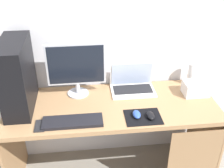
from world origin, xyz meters
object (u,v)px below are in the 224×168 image
at_px(laptop, 132,85).
at_px(speaker, 192,74).
at_px(projector, 196,88).
at_px(cell_phone, 40,126).
at_px(pc_tower, 17,76).
at_px(monitor, 76,68).
at_px(mouse_left, 137,114).
at_px(mouse_right, 150,116).
at_px(keyboard, 73,122).

relative_size(laptop, speaker, 1.81).
height_order(projector, cell_phone, projector).
height_order(laptop, projector, laptop).
height_order(pc_tower, monitor, pc_tower).
bearing_deg(speaker, mouse_left, -143.43).
height_order(laptop, mouse_right, laptop).
xyz_separation_m(laptop, speaker, (0.52, 0.03, 0.05)).
distance_m(speaker, projector, 0.17).
relative_size(pc_tower, keyboard, 1.24).
bearing_deg(speaker, monitor, -176.79).
height_order(keyboard, mouse_left, mouse_left).
bearing_deg(laptop, mouse_left, -95.42).
relative_size(laptop, mouse_left, 3.74).
bearing_deg(cell_phone, mouse_right, 0.57).
distance_m(laptop, speaker, 0.52).
bearing_deg(monitor, keyboard, -96.04).
relative_size(pc_tower, cell_phone, 4.00).
xyz_separation_m(keyboard, mouse_right, (0.55, -0.01, 0.01)).
bearing_deg(projector, monitor, 173.64).
distance_m(projector, keyboard, 1.02).
bearing_deg(monitor, cell_phone, -124.10).
bearing_deg(laptop, cell_phone, -150.10).
relative_size(pc_tower, mouse_right, 5.41).
bearing_deg(mouse_right, projector, 32.13).
distance_m(keyboard, mouse_right, 0.55).
height_order(pc_tower, mouse_right, pc_tower).
bearing_deg(pc_tower, laptop, 9.39).
bearing_deg(pc_tower, monitor, 16.08).
xyz_separation_m(monitor, keyboard, (-0.04, -0.38, -0.22)).
distance_m(speaker, cell_phone, 1.31).
height_order(pc_tower, cell_phone, pc_tower).
height_order(speaker, mouse_left, speaker).
bearing_deg(pc_tower, cell_phone, -59.23).
xyz_separation_m(speaker, keyboard, (-1.01, -0.43, -0.09)).
relative_size(keyboard, mouse_right, 4.38).
bearing_deg(mouse_left, keyboard, -177.49).
distance_m(mouse_left, cell_phone, 0.68).
bearing_deg(projector, speaker, 82.87).
relative_size(monitor, projector, 2.29).
bearing_deg(monitor, pc_tower, -163.92).
height_order(mouse_left, cell_phone, mouse_left).
height_order(laptop, speaker, laptop).
distance_m(pc_tower, laptop, 0.91).
bearing_deg(mouse_right, monitor, 143.35).
height_order(speaker, keyboard, speaker).
bearing_deg(laptop, pc_tower, -170.61).
distance_m(mouse_right, cell_phone, 0.77).
xyz_separation_m(keyboard, cell_phone, (-0.22, -0.01, -0.01)).
xyz_separation_m(monitor, laptop, (0.45, 0.02, -0.19)).
bearing_deg(keyboard, mouse_right, -0.52).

